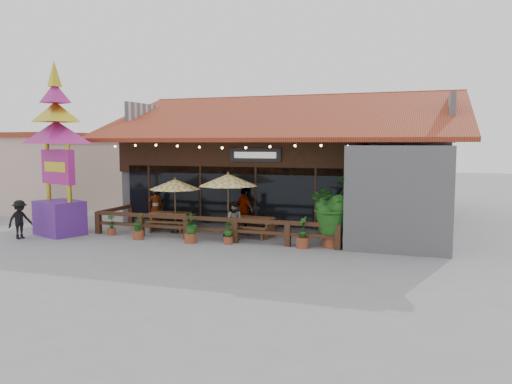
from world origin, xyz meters
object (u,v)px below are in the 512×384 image
(thai_sign_tower, at_px, (57,137))
(pedestrian, at_px, (20,220))
(umbrella_right, at_px, (228,180))
(tropical_plant, at_px, (333,207))
(picnic_table_left, at_px, (170,218))
(picnic_table_right, at_px, (253,223))
(umbrella_left, at_px, (175,185))

(thai_sign_tower, xyz_separation_m, pedestrian, (-0.86, -1.20, -3.18))
(umbrella_right, distance_m, tropical_plant, 4.40)
(picnic_table_left, relative_size, thai_sign_tower, 0.24)
(picnic_table_right, distance_m, thai_sign_tower, 8.53)
(umbrella_left, relative_size, umbrella_right, 1.10)
(umbrella_right, height_order, thai_sign_tower, thai_sign_tower)
(umbrella_left, height_order, umbrella_right, umbrella_right)
(picnic_table_left, distance_m, thai_sign_tower, 5.56)
(umbrella_left, distance_m, tropical_plant, 6.71)
(thai_sign_tower, bearing_deg, umbrella_left, 24.34)
(umbrella_left, relative_size, tropical_plant, 1.12)
(picnic_table_left, distance_m, tropical_plant, 7.22)
(umbrella_right, bearing_deg, umbrella_left, 178.28)
(tropical_plant, xyz_separation_m, pedestrian, (-11.70, -2.31, -0.69))
(picnic_table_right, xyz_separation_m, tropical_plant, (3.32, -1.00, 0.92))
(picnic_table_right, relative_size, tropical_plant, 0.69)
(umbrella_left, xyz_separation_m, umbrella_right, (2.38, -0.07, 0.24))
(picnic_table_left, relative_size, tropical_plant, 0.71)
(umbrella_right, distance_m, picnic_table_left, 3.31)
(umbrella_right, height_order, picnic_table_right, umbrella_right)
(tropical_plant, bearing_deg, umbrella_right, 170.45)
(umbrella_right, distance_m, thai_sign_tower, 7.03)
(umbrella_left, relative_size, picnic_table_left, 1.57)
(picnic_table_left, height_order, tropical_plant, tropical_plant)
(pedestrian, bearing_deg, picnic_table_right, -54.49)
(pedestrian, bearing_deg, umbrella_right, -53.88)
(picnic_table_left, height_order, picnic_table_right, picnic_table_left)
(umbrella_left, relative_size, picnic_table_right, 1.61)
(umbrella_right, xyz_separation_m, picnic_table_right, (0.95, 0.28, -1.71))
(umbrella_left, distance_m, umbrella_right, 2.39)
(picnic_table_left, relative_size, picnic_table_right, 1.02)
(umbrella_right, xyz_separation_m, pedestrian, (-7.43, -3.03, -1.48))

